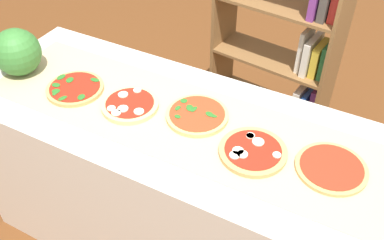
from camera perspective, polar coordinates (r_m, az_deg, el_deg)
name	(u,v)px	position (r m, az deg, el deg)	size (l,w,h in m)	color
counter	(192,193)	(2.15, 0.00, -9.68)	(2.12, 0.75, 0.92)	beige
parchment_paper	(192,123)	(1.81, 0.00, -0.45)	(1.92, 0.49, 0.00)	tan
pizza_spinach_0	(75,88)	(2.06, -15.22, 4.07)	(0.26, 0.26, 0.03)	tan
pizza_mozzarella_1	(130,105)	(1.91, -8.21, 2.02)	(0.25, 0.25, 0.03)	#E5C17F
pizza_spinach_2	(197,115)	(1.84, 0.67, 0.68)	(0.27, 0.27, 0.03)	#DBB26B
pizza_mozzarella_3	(253,151)	(1.69, 8.02, -4.10)	(0.27, 0.27, 0.03)	tan
pizza_plain_4	(331,168)	(1.70, 17.93, -6.04)	(0.27, 0.27, 0.02)	tan
watermelon	(17,52)	(2.21, -22.12, 8.32)	(0.22, 0.22, 0.22)	#387A33
bookshelf	(287,67)	(2.64, 12.42, 6.91)	(0.75, 0.36, 1.41)	brown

